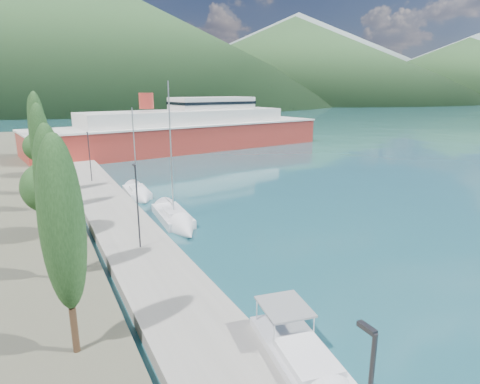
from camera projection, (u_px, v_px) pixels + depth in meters
ground at (84, 128)px, 125.70m from camera, size 1400.00×1400.00×0.00m
quay at (108, 206)px, 40.85m from camera, size 5.00×88.00×0.80m
hills_far at (135, 44)px, 596.67m from camera, size 1480.00×900.00×180.00m
hills_near at (156, 48)px, 374.12m from camera, size 1010.00×520.00×115.00m
tree_row at (40, 149)px, 41.27m from camera, size 3.92×62.46×11.03m
lamp_posts at (135, 201)px, 28.94m from camera, size 0.15×46.95×6.06m
sailboat_near at (179, 224)px, 35.63m from camera, size 3.07×9.58×13.59m
sailboat_mid at (140, 196)px, 44.83m from camera, size 2.65×7.50×10.89m
ferry at (188, 132)px, 80.36m from camera, size 60.80×20.98×11.84m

